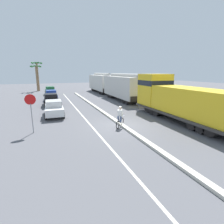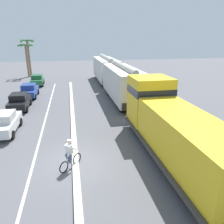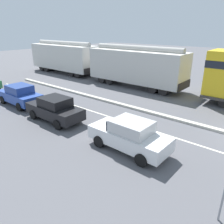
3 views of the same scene
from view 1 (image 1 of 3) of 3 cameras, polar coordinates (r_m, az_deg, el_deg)
ground_plane at (r=14.88m, az=2.92°, el=-4.35°), size 120.00×120.00×0.00m
median_curb at (r=20.31m, az=-3.87°, el=0.60°), size 0.36×36.00×0.16m
lane_stripe at (r=19.79m, az=-10.53°, el=-0.15°), size 0.14×36.00×0.01m
locomotive at (r=17.67m, az=20.15°, el=3.62°), size 3.10×11.61×4.20m
hopper_car_lead at (r=27.90m, az=3.66°, el=8.14°), size 2.90×10.60×4.18m
hopper_car_middle at (r=38.73m, az=-3.52°, el=9.50°), size 2.90×10.60×4.18m
parked_car_white at (r=18.77m, az=-18.42°, el=1.21°), size 1.89×4.23×1.62m
parked_car_black at (r=24.67m, az=-19.26°, el=3.85°), size 1.87×4.22×1.62m
parked_car_blue at (r=29.42m, az=-19.22°, el=5.23°), size 1.84×4.20×1.62m
parked_car_green at (r=36.51m, az=-19.55°, el=6.58°), size 1.98×4.27×1.62m
cyclist at (r=14.18m, az=2.63°, el=-1.79°), size 1.22×1.28×1.71m
stop_sign at (r=13.88m, az=-24.98°, el=1.77°), size 0.76×0.08×2.88m
palm_tree_near at (r=44.22m, az=-23.50°, el=11.78°), size 2.38×2.33×6.09m
palm_tree_far at (r=45.13m, az=-23.22°, el=12.78°), size 2.54×2.67×6.77m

